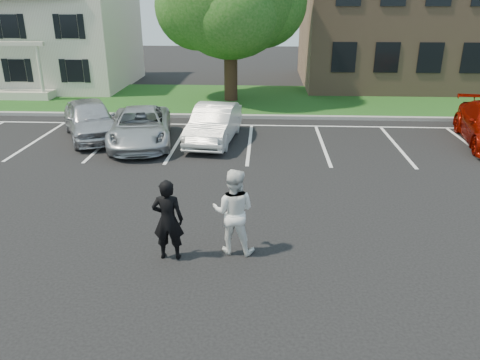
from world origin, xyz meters
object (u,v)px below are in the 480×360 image
(man_white_shirt, at_px, (234,212))
(car_silver_west, at_px, (90,119))
(house, at_px, (43,22))
(car_silver_minivan, at_px, (141,127))
(car_white_sedan, at_px, (214,124))
(man_black_suit, at_px, (168,220))

(man_white_shirt, relative_size, car_silver_west, 0.44)
(house, xyz_separation_m, car_silver_minivan, (8.85, -12.22, -3.16))
(house, relative_size, car_silver_minivan, 2.14)
(house, xyz_separation_m, car_silver_west, (6.65, -11.48, -3.07))
(man_white_shirt, relative_size, car_white_sedan, 0.45)
(man_black_suit, relative_size, car_white_sedan, 0.42)
(house, height_order, car_silver_minivan, house)
(man_white_shirt, relative_size, car_silver_minivan, 0.40)
(man_black_suit, xyz_separation_m, car_white_sedan, (0.06, 8.73, -0.20))
(man_white_shirt, xyz_separation_m, car_silver_west, (-6.27, 8.65, -0.21))
(car_silver_minivan, relative_size, car_white_sedan, 1.12)
(man_black_suit, xyz_separation_m, man_white_shirt, (1.37, 0.35, 0.06))
(man_black_suit, xyz_separation_m, car_silver_minivan, (-2.71, 8.26, -0.24))
(man_white_shirt, distance_m, car_silver_minivan, 8.90)
(house, bearing_deg, man_black_suit, -60.58)
(house, height_order, car_silver_west, house)
(house, distance_m, car_silver_minivan, 15.41)
(house, xyz_separation_m, man_black_suit, (11.55, -20.48, -2.92))
(man_white_shirt, height_order, car_silver_west, man_white_shirt)
(man_black_suit, relative_size, man_white_shirt, 0.93)
(house, bearing_deg, car_silver_minivan, -54.10)
(car_silver_west, bearing_deg, man_black_suit, -89.21)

